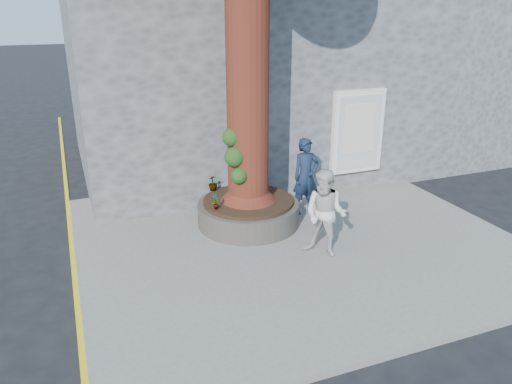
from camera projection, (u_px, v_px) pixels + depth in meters
name	position (u px, v px, depth m)	size (l,w,h in m)	color
ground	(246.00, 276.00, 9.52)	(120.00, 120.00, 0.00)	black
pavement	(295.00, 239.00, 10.87)	(9.00, 8.00, 0.12)	slate
yellow_line	(75.00, 281.00, 9.35)	(0.10, 30.00, 0.01)	yellow
stone_shop	(241.00, 61.00, 15.49)	(10.30, 8.30, 6.30)	#4F5154
neighbour_shop	(446.00, 57.00, 18.27)	(6.00, 8.00, 6.00)	#4F5154
planter	(248.00, 212.00, 11.38)	(2.30, 2.30, 0.60)	black
man	(306.00, 176.00, 11.77)	(0.67, 0.44, 1.84)	#142239
woman	(325.00, 214.00, 9.79)	(0.86, 0.67, 1.78)	silver
shopping_bag	(318.00, 209.00, 11.94)	(0.20, 0.12, 0.28)	white
plant_a	(216.00, 201.00, 10.67)	(0.20, 0.13, 0.37)	gray
plant_b	(260.00, 176.00, 12.15)	(0.22, 0.21, 0.40)	gray
plant_c	(213.00, 183.00, 11.75)	(0.21, 0.21, 0.38)	gray
plant_d	(257.00, 178.00, 12.14)	(0.29, 0.26, 0.33)	gray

